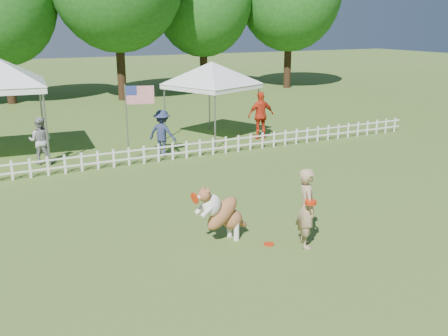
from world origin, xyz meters
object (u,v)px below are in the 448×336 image
canopy_tent_right (212,101)px  spectator_b (162,133)px  dog (223,213)px  spectator_a (41,141)px  frisbee_on_turf (269,244)px  spectator_c (261,115)px  flag_pole (127,124)px  handler (307,208)px

canopy_tent_right → spectator_b: 3.26m
dog → spectator_a: size_ratio=0.84×
canopy_tent_right → spectator_a: canopy_tent_right is taller
spectator_a → spectator_b: (3.88, -0.79, 0.02)m
frisbee_on_turf → spectator_c: spectator_c is taller
spectator_a → spectator_b: spectator_b is taller
dog → canopy_tent_right: bearing=54.3°
dog → frisbee_on_turf: (0.78, -0.56, -0.64)m
dog → spectator_a: bearing=96.0°
flag_pole → spectator_a: bearing=173.5°
handler → dog: handler is taller
canopy_tent_right → spectator_c: bearing=-52.7°
handler → dog: size_ratio=1.28×
spectator_c → dog: bearing=58.9°
handler → spectator_a: handler is taller
frisbee_on_turf → canopy_tent_right: bearing=71.2°
dog → frisbee_on_turf: dog is taller
dog → canopy_tent_right: 9.87m
dog → spectator_c: spectator_c is taller
canopy_tent_right → spectator_b: bearing=-170.7°
spectator_a → spectator_c: bearing=-157.3°
handler → flag_pole: 8.14m
dog → spectator_c: (5.70, 8.02, 0.29)m
canopy_tent_right → spectator_a: 6.68m
frisbee_on_turf → spectator_a: 9.28m
frisbee_on_turf → spectator_c: 9.93m
flag_pole → handler: bearing=-65.8°
spectator_c → frisbee_on_turf: bearing=64.5°
handler → canopy_tent_right: canopy_tent_right is taller
spectator_b → dog: bearing=129.4°
handler → frisbee_on_turf: 1.11m
flag_pole → spectator_a: size_ratio=1.65×
frisbee_on_turf → canopy_tent_right: (3.24, 9.54, 1.46)m
flag_pole → spectator_b: bearing=23.8°
canopy_tent_right → spectator_a: size_ratio=1.90×
spectator_a → flag_pole: bearing=-178.0°
dog → flag_pole: (0.05, 7.06, 0.63)m
spectator_a → spectator_b: 3.96m
canopy_tent_right → flag_pole: (-3.98, -1.91, -0.19)m
handler → canopy_tent_right: size_ratio=0.57×
dog → spectator_b: bearing=68.1°
spectator_a → spectator_c: spectator_c is taller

